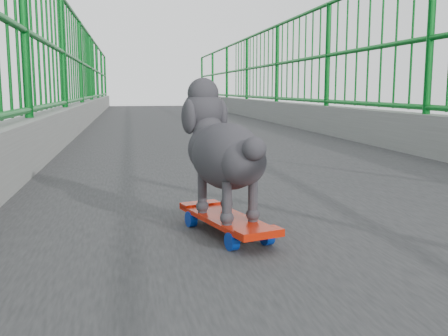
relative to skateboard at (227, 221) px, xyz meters
name	(u,v)px	position (x,y,z in m)	size (l,w,h in m)	color
railing	(241,128)	(0.46, 1.89, 0.17)	(3.00, 24.00, 1.42)	gray
skateboard	(227,221)	(0.00, 0.00, 0.00)	(0.27, 0.50, 0.06)	red
poodle	(223,149)	(-0.01, 0.03, 0.24)	(0.29, 0.48, 0.42)	#2B292E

